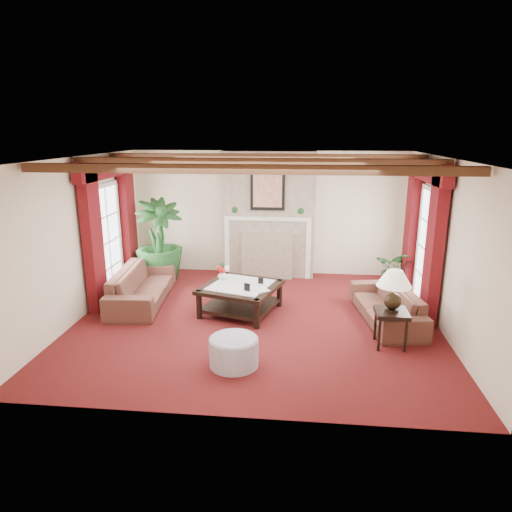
# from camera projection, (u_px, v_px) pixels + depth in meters

# --- Properties ---
(floor) EXTENTS (6.00, 6.00, 0.00)m
(floor) POSITION_uv_depth(u_px,v_px,m) (256.00, 320.00, 7.76)
(floor) COLOR #4D100D
(floor) RESTS_ON ground
(ceiling) EXTENTS (6.00, 6.00, 0.00)m
(ceiling) POSITION_uv_depth(u_px,v_px,m) (256.00, 158.00, 7.05)
(ceiling) COLOR white
(ceiling) RESTS_ON floor
(back_wall) EXTENTS (6.00, 0.02, 2.70)m
(back_wall) POSITION_uv_depth(u_px,v_px,m) (269.00, 213.00, 10.04)
(back_wall) COLOR beige
(back_wall) RESTS_ON ground
(left_wall) EXTENTS (0.02, 5.50, 2.70)m
(left_wall) POSITION_uv_depth(u_px,v_px,m) (80.00, 238.00, 7.70)
(left_wall) COLOR beige
(left_wall) RESTS_ON ground
(right_wall) EXTENTS (0.02, 5.50, 2.70)m
(right_wall) POSITION_uv_depth(u_px,v_px,m) (447.00, 247.00, 7.11)
(right_wall) COLOR beige
(right_wall) RESTS_ON ground
(ceiling_beams) EXTENTS (6.00, 3.00, 0.12)m
(ceiling_beams) POSITION_uv_depth(u_px,v_px,m) (256.00, 162.00, 7.06)
(ceiling_beams) COLOR #3E2613
(ceiling_beams) RESTS_ON ceiling
(fireplace) EXTENTS (2.00, 0.52, 2.70)m
(fireplace) POSITION_uv_depth(u_px,v_px,m) (269.00, 151.00, 9.49)
(fireplace) COLOR #9D8265
(fireplace) RESTS_ON ground
(french_door_left) EXTENTS (0.10, 1.10, 2.16)m
(french_door_left) POSITION_uv_depth(u_px,v_px,m) (103.00, 185.00, 8.45)
(french_door_left) COLOR white
(french_door_left) RESTS_ON ground
(french_door_right) EXTENTS (0.10, 1.10, 2.16)m
(french_door_right) POSITION_uv_depth(u_px,v_px,m) (433.00, 189.00, 7.86)
(french_door_right) COLOR white
(french_door_right) RESTS_ON ground
(curtains_left) EXTENTS (0.20, 2.40, 2.55)m
(curtains_left) POSITION_uv_depth(u_px,v_px,m) (106.00, 162.00, 8.33)
(curtains_left) COLOR #49090F
(curtains_left) RESTS_ON ground
(curtains_right) EXTENTS (0.20, 2.40, 2.55)m
(curtains_right) POSITION_uv_depth(u_px,v_px,m) (429.00, 165.00, 7.76)
(curtains_right) COLOR #49090F
(curtains_right) RESTS_ON ground
(sofa_left) EXTENTS (2.29, 1.03, 0.85)m
(sofa_left) POSITION_uv_depth(u_px,v_px,m) (142.00, 280.00, 8.47)
(sofa_left) COLOR black
(sofa_left) RESTS_ON ground
(sofa_right) EXTENTS (2.13, 1.18, 0.76)m
(sofa_right) POSITION_uv_depth(u_px,v_px,m) (387.00, 299.00, 7.64)
(sofa_right) COLOR black
(sofa_right) RESTS_ON ground
(potted_palm) EXTENTS (2.57, 2.64, 0.98)m
(potted_palm) POSITION_uv_depth(u_px,v_px,m) (160.00, 259.00, 9.66)
(potted_palm) COLOR black
(potted_palm) RESTS_ON ground
(small_plant) EXTENTS (1.52, 1.53, 0.65)m
(small_plant) POSITION_uv_depth(u_px,v_px,m) (396.00, 274.00, 9.17)
(small_plant) COLOR black
(small_plant) RESTS_ON ground
(coffee_table) EXTENTS (1.53, 1.53, 0.50)m
(coffee_table) POSITION_uv_depth(u_px,v_px,m) (241.00, 299.00, 8.03)
(coffee_table) COLOR black
(coffee_table) RESTS_ON ground
(side_table) EXTENTS (0.60, 0.60, 0.55)m
(side_table) POSITION_uv_depth(u_px,v_px,m) (390.00, 328.00, 6.76)
(side_table) COLOR black
(side_table) RESTS_ON ground
(ottoman) EXTENTS (0.67, 0.67, 0.39)m
(ottoman) POSITION_uv_depth(u_px,v_px,m) (234.00, 352.00, 6.21)
(ottoman) COLOR gray
(ottoman) RESTS_ON ground
(table_lamp) EXTENTS (0.50, 0.50, 0.64)m
(table_lamp) POSITION_uv_depth(u_px,v_px,m) (393.00, 290.00, 6.60)
(table_lamp) COLOR black
(table_lamp) RESTS_ON side_table
(flower_vase) EXTENTS (0.26, 0.27, 0.18)m
(flower_vase) POSITION_uv_depth(u_px,v_px,m) (223.00, 275.00, 8.24)
(flower_vase) COLOR silver
(flower_vase) RESTS_ON coffee_table
(book) EXTENTS (0.25, 0.24, 0.31)m
(book) POSITION_uv_depth(u_px,v_px,m) (255.00, 283.00, 7.61)
(book) COLOR black
(book) RESTS_ON coffee_table
(photo_frame_a) EXTENTS (0.11, 0.06, 0.15)m
(photo_frame_a) POSITION_uv_depth(u_px,v_px,m) (247.00, 287.00, 7.63)
(photo_frame_a) COLOR black
(photo_frame_a) RESTS_ON coffee_table
(photo_frame_b) EXTENTS (0.09, 0.03, 0.12)m
(photo_frame_b) POSITION_uv_depth(u_px,v_px,m) (261.00, 281.00, 8.00)
(photo_frame_b) COLOR black
(photo_frame_b) RESTS_ON coffee_table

